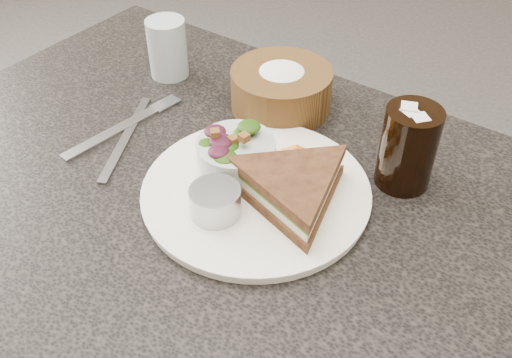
{
  "coord_description": "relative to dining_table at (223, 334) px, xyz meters",
  "views": [
    {
      "loc": [
        0.4,
        -0.45,
        1.28
      ],
      "look_at": [
        0.07,
        0.01,
        0.78
      ],
      "focal_mm": 40.0,
      "sensor_mm": 36.0,
      "label": 1
    }
  ],
  "objects": [
    {
      "name": "knife",
      "position": [
        -0.17,
        0.0,
        0.38
      ],
      "size": [
        0.11,
        0.2,
        0.0
      ],
      "primitive_type": "cube",
      "rotation": [
        0.0,
        0.0,
        0.47
      ],
      "color": "#909398",
      "rests_on": "dining_table"
    },
    {
      "name": "water_glass",
      "position": [
        -0.24,
        0.18,
        0.43
      ],
      "size": [
        0.08,
        0.08,
        0.1
      ],
      "primitive_type": "cylinder",
      "rotation": [
        0.0,
        0.0,
        0.28
      ],
      "color": "#A6B6BD",
      "rests_on": "dining_table"
    },
    {
      "name": "bread_basket",
      "position": [
        -0.03,
        0.21,
        0.42
      ],
      "size": [
        0.17,
        0.17,
        0.09
      ],
      "primitive_type": null,
      "rotation": [
        0.0,
        0.0,
        0.06
      ],
      "color": "brown",
      "rests_on": "dining_table"
    },
    {
      "name": "dinner_plate",
      "position": [
        0.07,
        0.01,
        0.38
      ],
      "size": [
        0.31,
        0.31,
        0.01
      ],
      "primitive_type": "cylinder",
      "color": "white",
      "rests_on": "dining_table"
    },
    {
      "name": "cola_glass",
      "position": [
        0.21,
        0.16,
        0.44
      ],
      "size": [
        0.08,
        0.08,
        0.13
      ],
      "primitive_type": null,
      "rotation": [
        0.0,
        0.0,
        -0.11
      ],
      "color": "black",
      "rests_on": "dining_table"
    },
    {
      "name": "dressing_ramekin",
      "position": [
        0.05,
        -0.06,
        0.41
      ],
      "size": [
        0.09,
        0.09,
        0.04
      ],
      "primitive_type": "cylinder",
      "rotation": [
        0.0,
        0.0,
        -0.39
      ],
      "color": "#9EA0A4",
      "rests_on": "dinner_plate"
    },
    {
      "name": "dining_table",
      "position": [
        0.0,
        0.0,
        0.0
      ],
      "size": [
        1.0,
        0.7,
        0.75
      ],
      "primitive_type": "cube",
      "color": "black",
      "rests_on": "floor"
    },
    {
      "name": "sandwich",
      "position": [
        0.12,
        0.02,
        0.41
      ],
      "size": [
        0.23,
        0.23,
        0.05
      ],
      "primitive_type": null,
      "rotation": [
        0.0,
        0.0,
        -0.28
      ],
      "color": "brown",
      "rests_on": "dinner_plate"
    },
    {
      "name": "orange_wedge",
      "position": [
        0.08,
        0.09,
        0.4
      ],
      "size": [
        0.08,
        0.08,
        0.03
      ],
      "primitive_type": "cone",
      "rotation": [
        0.0,
        0.0,
        0.12
      ],
      "color": "orange",
      "rests_on": "dinner_plate"
    },
    {
      "name": "fork",
      "position": [
        -0.19,
        0.01,
        0.38
      ],
      "size": [
        0.04,
        0.2,
        0.01
      ],
      "primitive_type": "cube",
      "rotation": [
        0.0,
        0.0,
        -0.12
      ],
      "color": "#A8A9AC",
      "rests_on": "dining_table"
    },
    {
      "name": "salad_bowl",
      "position": [
        0.02,
        0.03,
        0.42
      ],
      "size": [
        0.14,
        0.14,
        0.06
      ],
      "primitive_type": null,
      "rotation": [
        0.0,
        0.0,
        -0.33
      ],
      "color": "#ACB5B0",
      "rests_on": "dinner_plate"
    }
  ]
}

